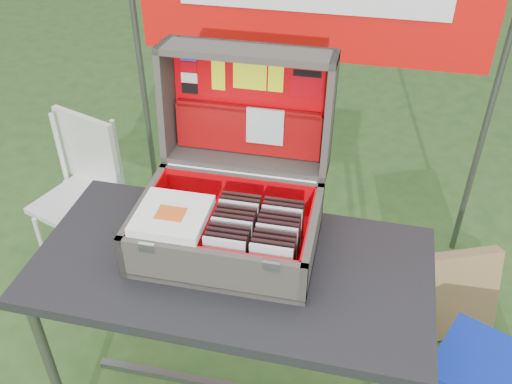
% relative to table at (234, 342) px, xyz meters
% --- Properties ---
extents(table, '(1.31, 0.67, 0.81)m').
position_rel_table_xyz_m(table, '(0.00, 0.00, 0.00)').
color(table, black).
rests_on(table, ground).
extents(table_top, '(1.31, 0.67, 0.04)m').
position_rel_table_xyz_m(table_top, '(0.00, 0.00, 0.39)').
color(table_top, black).
rests_on(table_top, ground).
extents(table_leg_fl, '(0.04, 0.04, 0.77)m').
position_rel_table_xyz_m(table_leg_fl, '(-0.59, -0.27, -0.02)').
color(table_leg_fl, '#59595B').
rests_on(table_leg_fl, ground).
extents(table_leg_bl, '(0.04, 0.04, 0.77)m').
position_rel_table_xyz_m(table_leg_bl, '(-0.59, 0.27, -0.02)').
color(table_leg_bl, '#59595B').
rests_on(table_leg_bl, ground).
extents(table_leg_br, '(0.04, 0.04, 0.77)m').
position_rel_table_xyz_m(table_leg_br, '(0.59, 0.27, -0.02)').
color(table_leg_br, '#59595B').
rests_on(table_leg_br, ground).
extents(suitcase, '(0.59, 0.58, 0.57)m').
position_rel_table_xyz_m(suitcase, '(-0.03, 0.13, 0.69)').
color(suitcase, '#4D4940').
rests_on(suitcase, table).
extents(suitcase_base_bottom, '(0.59, 0.42, 0.02)m').
position_rel_table_xyz_m(suitcase_base_bottom, '(-0.03, 0.07, 0.42)').
color(suitcase_base_bottom, '#4D4940').
rests_on(suitcase_base_bottom, table_top).
extents(suitcase_base_wall_front, '(0.59, 0.02, 0.16)m').
position_rel_table_xyz_m(suitcase_base_wall_front, '(-0.03, -0.13, 0.49)').
color(suitcase_base_wall_front, '#4D4940').
rests_on(suitcase_base_wall_front, table_top).
extents(suitcase_base_wall_back, '(0.59, 0.02, 0.16)m').
position_rel_table_xyz_m(suitcase_base_wall_back, '(-0.03, 0.27, 0.49)').
color(suitcase_base_wall_back, '#4D4940').
rests_on(suitcase_base_wall_back, table_top).
extents(suitcase_base_wall_left, '(0.02, 0.42, 0.16)m').
position_rel_table_xyz_m(suitcase_base_wall_left, '(-0.32, 0.07, 0.49)').
color(suitcase_base_wall_left, '#4D4940').
rests_on(suitcase_base_wall_left, table_top).
extents(suitcase_base_wall_right, '(0.02, 0.42, 0.16)m').
position_rel_table_xyz_m(suitcase_base_wall_right, '(0.25, 0.07, 0.49)').
color(suitcase_base_wall_right, '#4D4940').
rests_on(suitcase_base_wall_right, table_top).
extents(suitcase_liner_floor, '(0.55, 0.38, 0.01)m').
position_rel_table_xyz_m(suitcase_liner_floor, '(-0.03, 0.07, 0.43)').
color(suitcase_liner_floor, red).
rests_on(suitcase_liner_floor, suitcase_base_bottom).
extents(suitcase_latch_left, '(0.05, 0.01, 0.03)m').
position_rel_table_xyz_m(suitcase_latch_left, '(-0.22, -0.14, 0.56)').
color(suitcase_latch_left, silver).
rests_on(suitcase_latch_left, suitcase_base_wall_front).
extents(suitcase_latch_right, '(0.05, 0.01, 0.03)m').
position_rel_table_xyz_m(suitcase_latch_right, '(0.16, -0.14, 0.56)').
color(suitcase_latch_right, silver).
rests_on(suitcase_latch_right, suitcase_base_wall_front).
extents(suitcase_hinge, '(0.53, 0.02, 0.02)m').
position_rel_table_xyz_m(suitcase_hinge, '(-0.03, 0.28, 0.57)').
color(suitcase_hinge, silver).
rests_on(suitcase_hinge, suitcase_base_wall_back).
extents(suitcase_lid_back, '(0.59, 0.06, 0.42)m').
position_rel_table_xyz_m(suitcase_lid_back, '(-0.03, 0.45, 0.76)').
color(suitcase_lid_back, '#4D4940').
rests_on(suitcase_lid_back, suitcase_base_wall_back).
extents(suitcase_lid_rim_far, '(0.59, 0.16, 0.04)m').
position_rel_table_xyz_m(suitcase_lid_rim_far, '(-0.03, 0.40, 0.97)').
color(suitcase_lid_rim_far, '#4D4940').
rests_on(suitcase_lid_rim_far, suitcase_lid_back).
extents(suitcase_lid_rim_near, '(0.59, 0.16, 0.04)m').
position_rel_table_xyz_m(suitcase_lid_rim_near, '(-0.03, 0.36, 0.57)').
color(suitcase_lid_rim_near, '#4D4940').
rests_on(suitcase_lid_rim_near, suitcase_lid_back).
extents(suitcase_lid_rim_left, '(0.02, 0.19, 0.43)m').
position_rel_table_xyz_m(suitcase_lid_rim_left, '(-0.32, 0.38, 0.77)').
color(suitcase_lid_rim_left, '#4D4940').
rests_on(suitcase_lid_rim_left, suitcase_lid_back).
extents(suitcase_lid_rim_right, '(0.02, 0.19, 0.43)m').
position_rel_table_xyz_m(suitcase_lid_rim_right, '(0.25, 0.38, 0.77)').
color(suitcase_lid_rim_right, '#4D4940').
rests_on(suitcase_lid_rim_right, suitcase_lid_back).
extents(suitcase_lid_liner, '(0.54, 0.04, 0.37)m').
position_rel_table_xyz_m(suitcase_lid_liner, '(-0.03, 0.43, 0.77)').
color(suitcase_lid_liner, red).
rests_on(suitcase_lid_liner, suitcase_lid_back).
extents(suitcase_liner_wall_front, '(0.55, 0.01, 0.14)m').
position_rel_table_xyz_m(suitcase_liner_wall_front, '(-0.03, -0.11, 0.50)').
color(suitcase_liner_wall_front, red).
rests_on(suitcase_liner_wall_front, suitcase_base_bottom).
extents(suitcase_liner_wall_back, '(0.55, 0.01, 0.14)m').
position_rel_table_xyz_m(suitcase_liner_wall_back, '(-0.03, 0.26, 0.50)').
color(suitcase_liner_wall_back, red).
rests_on(suitcase_liner_wall_back, suitcase_base_bottom).
extents(suitcase_liner_wall_left, '(0.01, 0.38, 0.14)m').
position_rel_table_xyz_m(suitcase_liner_wall_left, '(-0.30, 0.07, 0.50)').
color(suitcase_liner_wall_left, red).
rests_on(suitcase_liner_wall_left, suitcase_base_bottom).
extents(suitcase_liner_wall_right, '(0.01, 0.38, 0.14)m').
position_rel_table_xyz_m(suitcase_liner_wall_right, '(0.24, 0.07, 0.50)').
color(suitcase_liner_wall_right, red).
rests_on(suitcase_liner_wall_right, suitcase_base_bottom).
extents(suitcase_lid_pocket, '(0.53, 0.05, 0.17)m').
position_rel_table_xyz_m(suitcase_lid_pocket, '(-0.03, 0.40, 0.67)').
color(suitcase_lid_pocket, '#91090A').
rests_on(suitcase_lid_pocket, suitcase_lid_liner).
extents(suitcase_pocket_edge, '(0.52, 0.02, 0.02)m').
position_rel_table_xyz_m(suitcase_pocket_edge, '(-0.03, 0.41, 0.75)').
color(suitcase_pocket_edge, '#91090A').
rests_on(suitcase_pocket_edge, suitcase_lid_pocket).
extents(suitcase_pocket_cd, '(0.13, 0.02, 0.13)m').
position_rel_table_xyz_m(suitcase_pocket_cd, '(0.03, 0.39, 0.70)').
color(suitcase_pocket_cd, silver).
rests_on(suitcase_pocket_cd, suitcase_lid_pocket).
extents(lid_sticker_cc_a, '(0.06, 0.01, 0.04)m').
position_rel_table_xyz_m(lid_sticker_cc_a, '(-0.25, 0.44, 0.92)').
color(lid_sticker_cc_a, '#1933B2').
rests_on(lid_sticker_cc_a, suitcase_lid_liner).
extents(lid_sticker_cc_b, '(0.06, 0.01, 0.04)m').
position_rel_table_xyz_m(lid_sticker_cc_b, '(-0.25, 0.44, 0.88)').
color(lid_sticker_cc_b, '#BC000C').
rests_on(lid_sticker_cc_b, suitcase_lid_liner).
extents(lid_sticker_cc_c, '(0.06, 0.01, 0.04)m').
position_rel_table_xyz_m(lid_sticker_cc_c, '(-0.25, 0.43, 0.84)').
color(lid_sticker_cc_c, white).
rests_on(lid_sticker_cc_c, suitcase_lid_liner).
extents(lid_sticker_cc_d, '(0.06, 0.01, 0.04)m').
position_rel_table_xyz_m(lid_sticker_cc_d, '(-0.25, 0.43, 0.80)').
color(lid_sticker_cc_d, black).
rests_on(lid_sticker_cc_d, suitcase_lid_liner).
extents(lid_card_neon_tall, '(0.05, 0.01, 0.12)m').
position_rel_table_xyz_m(lid_card_neon_tall, '(-0.14, 0.43, 0.86)').
color(lid_card_neon_tall, '#E8FC14').
rests_on(lid_card_neon_tall, suitcase_lid_liner).
extents(lid_card_neon_main, '(0.12, 0.01, 0.09)m').
position_rel_table_xyz_m(lid_card_neon_main, '(-0.03, 0.43, 0.86)').
color(lid_card_neon_main, '#E8FC14').
rests_on(lid_card_neon_main, suitcase_lid_liner).
extents(lid_card_neon_small, '(0.05, 0.01, 0.09)m').
position_rel_table_xyz_m(lid_card_neon_small, '(0.06, 0.43, 0.86)').
color(lid_card_neon_small, '#E8FC14').
rests_on(lid_card_neon_small, suitcase_lid_liner).
extents(lid_sticker_band, '(0.11, 0.01, 0.11)m').
position_rel_table_xyz_m(lid_sticker_band, '(0.16, 0.43, 0.86)').
color(lid_sticker_band, '#BC000C').
rests_on(lid_sticker_band, suitcase_lid_liner).
extents(lid_sticker_band_bar, '(0.10, 0.00, 0.02)m').
position_rel_table_xyz_m(lid_sticker_band_bar, '(0.16, 0.44, 0.89)').
color(lid_sticker_band_bar, black).
rests_on(lid_sticker_band_bar, suitcase_lid_liner).
extents(cd_left_0, '(0.13, 0.01, 0.15)m').
position_rel_table_xyz_m(cd_left_0, '(0.01, -0.09, 0.51)').
color(cd_left_0, silver).
rests_on(cd_left_0, suitcase_liner_floor).
extents(cd_left_1, '(0.13, 0.01, 0.15)m').
position_rel_table_xyz_m(cd_left_1, '(0.01, -0.07, 0.51)').
color(cd_left_1, black).
rests_on(cd_left_1, suitcase_liner_floor).
extents(cd_left_2, '(0.13, 0.01, 0.15)m').
position_rel_table_xyz_m(cd_left_2, '(0.01, -0.05, 0.51)').
color(cd_left_2, black).
rests_on(cd_left_2, suitcase_liner_floor).
extents(cd_left_3, '(0.13, 0.01, 0.15)m').
position_rel_table_xyz_m(cd_left_3, '(0.01, -0.02, 0.51)').
color(cd_left_3, black).
rests_on(cd_left_3, suitcase_liner_floor).
extents(cd_left_4, '(0.13, 0.01, 0.15)m').
position_rel_table_xyz_m(cd_left_4, '(0.01, 0.00, 0.51)').
color(cd_left_4, silver).
rests_on(cd_left_4, suitcase_liner_floor).
extents(cd_left_5, '(0.13, 0.01, 0.15)m').
position_rel_table_xyz_m(cd_left_5, '(0.01, 0.02, 0.51)').
color(cd_left_5, black).
rests_on(cd_left_5, suitcase_liner_floor).
extents(cd_left_6, '(0.13, 0.01, 0.15)m').
position_rel_table_xyz_m(cd_left_6, '(0.01, 0.05, 0.51)').
color(cd_left_6, black).
rests_on(cd_left_6, suitcase_liner_floor).
extents(cd_left_7, '(0.13, 0.01, 0.15)m').
position_rel_table_xyz_m(cd_left_7, '(0.01, 0.07, 0.51)').
color(cd_left_7, black).
rests_on(cd_left_7, suitcase_liner_floor).
extents(cd_left_8, '(0.13, 0.01, 0.15)m').
position_rel_table_xyz_m(cd_left_8, '(0.01, 0.09, 0.51)').
color(cd_left_8, silver).
rests_on(cd_left_8, suitcase_liner_floor).
extents(cd_left_9, '(0.13, 0.01, 0.15)m').
position_rel_table_xyz_m(cd_left_9, '(0.01, 0.12, 0.51)').
color(cd_left_9, black).
rests_on(cd_left_9, suitcase_liner_floor).
extents(cd_left_10, '(0.13, 0.01, 0.15)m').
position_rel_table_xyz_m(cd_left_10, '(0.01, 0.14, 0.51)').
color(cd_left_10, black).
rests_on(cd_left_10, suitcase_liner_floor).
extents(cd_right_0, '(0.13, 0.01, 0.15)m').
position_rel_table_xyz_m(cd_right_0, '(0.15, -0.09, 0.51)').
color(cd_right_0, silver).
rests_on(cd_right_0, suitcase_liner_floor).
extents(cd_right_1, '(0.13, 0.01, 0.15)m').
position_rel_table_xyz_m(cd_right_1, '(0.15, -0.07, 0.51)').
color(cd_right_1, black).
rests_on(cd_right_1, suitcase_liner_floor).
extents(cd_right_2, '(0.13, 0.01, 0.15)m').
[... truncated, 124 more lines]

